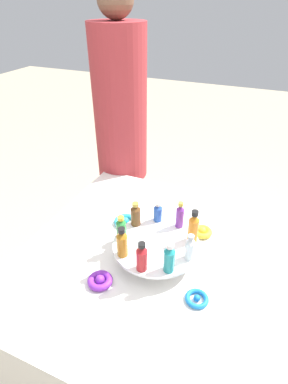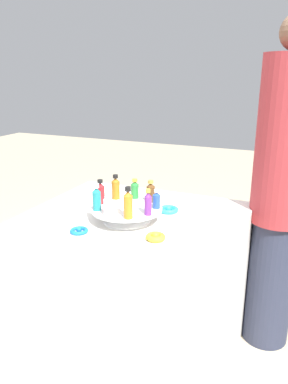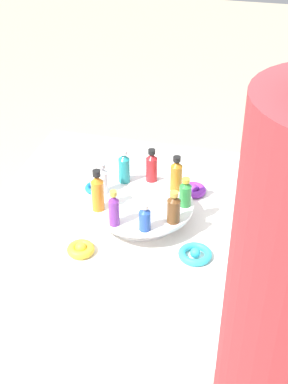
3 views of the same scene
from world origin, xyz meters
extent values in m
plane|color=tan|center=(0.00, 0.00, 0.00)|extent=(12.00, 12.00, 0.00)
cube|color=silver|center=(0.00, 0.00, 0.39)|extent=(1.05, 1.05, 0.79)
cylinder|color=white|center=(0.00, 0.00, 0.79)|extent=(0.22, 0.22, 0.01)
cylinder|color=white|center=(0.00, 0.00, 0.82)|extent=(0.12, 0.12, 0.05)
cylinder|color=white|center=(0.00, 0.00, 0.85)|extent=(0.33, 0.33, 0.01)
cylinder|color=teal|center=(0.11, 0.09, 0.90)|extent=(0.04, 0.04, 0.09)
cone|color=teal|center=(0.11, 0.09, 0.96)|extent=(0.04, 0.04, 0.02)
cylinder|color=silver|center=(0.11, 0.09, 0.97)|extent=(0.02, 0.02, 0.02)
cylinder|color=silver|center=(0.03, 0.14, 0.90)|extent=(0.03, 0.03, 0.08)
cone|color=silver|center=(0.03, 0.14, 0.94)|extent=(0.03, 0.03, 0.02)
cylinder|color=#B2B2B7|center=(0.03, 0.14, 0.96)|extent=(0.02, 0.02, 0.01)
cylinder|color=orange|center=(-0.07, 0.12, 0.91)|extent=(0.04, 0.04, 0.10)
cone|color=orange|center=(-0.07, 0.12, 0.97)|extent=(0.04, 0.04, 0.02)
cylinder|color=black|center=(-0.07, 0.12, 0.99)|extent=(0.03, 0.03, 0.02)
cylinder|color=#702D93|center=(-0.13, 0.05, 0.90)|extent=(0.03, 0.03, 0.08)
cone|color=#702D93|center=(-0.13, 0.05, 0.95)|extent=(0.03, 0.03, 0.02)
cylinder|color=gold|center=(-0.13, 0.05, 0.97)|extent=(0.02, 0.02, 0.02)
cylinder|color=#234CAD|center=(-0.13, -0.04, 0.89)|extent=(0.04, 0.04, 0.06)
cone|color=#234CAD|center=(-0.13, -0.04, 0.93)|extent=(0.03, 0.03, 0.01)
cylinder|color=silver|center=(-0.13, -0.04, 0.94)|extent=(0.02, 0.02, 0.01)
cylinder|color=brown|center=(-0.07, -0.12, 0.90)|extent=(0.04, 0.04, 0.08)
cone|color=brown|center=(-0.07, -0.12, 0.94)|extent=(0.04, 0.04, 0.02)
cylinder|color=#B79338|center=(-0.07, -0.12, 0.96)|extent=(0.03, 0.03, 0.01)
cylinder|color=#288438|center=(0.02, -0.14, 0.89)|extent=(0.04, 0.04, 0.07)
cone|color=#288438|center=(0.02, -0.14, 0.94)|extent=(0.04, 0.04, 0.02)
cylinder|color=gold|center=(0.02, -0.14, 0.95)|extent=(0.02, 0.02, 0.01)
cylinder|color=#AD6B19|center=(0.10, -0.09, 0.90)|extent=(0.04, 0.04, 0.09)
cone|color=#AD6B19|center=(0.10, -0.09, 0.96)|extent=(0.04, 0.04, 0.02)
cylinder|color=black|center=(0.10, -0.09, 0.97)|extent=(0.03, 0.03, 0.02)
cylinder|color=#B21E23|center=(0.14, 0.00, 0.90)|extent=(0.04, 0.04, 0.08)
cone|color=#B21E23|center=(0.14, 0.00, 0.95)|extent=(0.04, 0.04, 0.02)
cylinder|color=black|center=(0.14, 0.00, 0.97)|extent=(0.03, 0.03, 0.02)
torus|color=gold|center=(-0.20, 0.14, 0.80)|extent=(0.08, 0.08, 0.03)
sphere|color=gold|center=(-0.20, 0.14, 0.81)|extent=(0.04, 0.04, 0.04)
torus|color=#2DB7CC|center=(-0.14, -0.20, 0.80)|extent=(0.10, 0.10, 0.02)
sphere|color=#2DB7CC|center=(-0.14, -0.20, 0.80)|extent=(0.03, 0.03, 0.03)
torus|color=purple|center=(0.20, -0.14, 0.80)|extent=(0.09, 0.09, 0.02)
sphere|color=purple|center=(0.20, -0.14, 0.81)|extent=(0.03, 0.03, 0.03)
torus|color=blue|center=(0.14, 0.20, 0.80)|extent=(0.08, 0.08, 0.02)
sphere|color=blue|center=(0.14, 0.20, 0.80)|extent=(0.02, 0.02, 0.02)
camera|label=1|loc=(0.79, 0.29, 1.65)|focal=28.00mm
camera|label=2|loc=(-0.73, 1.47, 1.46)|focal=35.00mm
camera|label=3|loc=(-1.35, -0.35, 1.84)|focal=50.00mm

